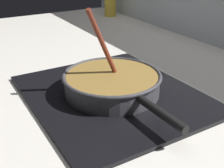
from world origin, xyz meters
TOP-DOWN VIEW (x-y plane):
  - ground at (0.00, 0.00)m, footprint 2.40×1.60m
  - hob_plate at (0.07, 0.12)m, footprint 0.56×0.48m
  - burner_ring at (0.07, 0.12)m, footprint 0.18×0.18m
  - spare_burner at (-0.13, 0.12)m, footprint 0.13×0.13m
  - cooking_pan at (0.07, 0.12)m, footprint 0.46×0.30m
  - sauce_bottle at (-0.91, 0.69)m, footprint 0.08×0.08m

SIDE VIEW (x-z plane):
  - ground at x=0.00m, z-range -0.04..0.00m
  - hob_plate at x=0.07m, z-range 0.00..0.01m
  - spare_burner at x=-0.13m, z-range 0.01..0.02m
  - burner_ring at x=0.07m, z-range 0.01..0.02m
  - cooking_pan at x=0.07m, z-range -0.08..0.18m
  - sauce_bottle at x=-0.91m, z-range -0.02..0.22m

